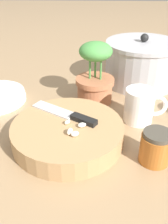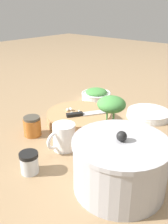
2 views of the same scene
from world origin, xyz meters
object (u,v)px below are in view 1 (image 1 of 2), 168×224
cutting_board (68,133)px  coffee_mug (140,106)px  chef_knife (68,114)px  stock_pot (141,63)px  honey_jar (156,147)px  potted_herb (95,77)px  garlic_cloves (74,129)px

cutting_board → coffee_mug: coffee_mug is taller
chef_knife → coffee_mug: (0.19, 0.06, -0.01)m
coffee_mug → stock_pot: stock_pot is taller
chef_knife → stock_pot: bearing=-4.3°
chef_knife → stock_pot: stock_pot is taller
honey_jar → potted_herb: potted_herb is taller
garlic_cloves → honey_jar: honey_jar is taller
honey_jar → chef_knife: bearing=153.2°
stock_pot → chef_knife: bearing=-126.0°
garlic_cloves → honey_jar: (0.18, -0.04, -0.02)m
chef_knife → garlic_cloves: garlic_cloves is taller
garlic_cloves → coffee_mug: (0.17, 0.13, -0.01)m
cutting_board → chef_knife: chef_knife is taller
garlic_cloves → honey_jar: bearing=-11.6°
honey_jar → potted_herb: 0.31m
stock_pot → honey_jar: bearing=-94.4°
coffee_mug → stock_pot: 0.27m
honey_jar → stock_pot: size_ratio=0.30×
cutting_board → chef_knife: 0.05m
chef_knife → honey_jar: (0.20, -0.10, -0.02)m
garlic_cloves → stock_pot: stock_pot is taller
potted_herb → chef_knife: bearing=-111.6°
honey_jar → garlic_cloves: bearing=168.4°
honey_jar → stock_pot: bearing=85.6°
coffee_mug → garlic_cloves: bearing=-143.5°
garlic_cloves → coffee_mug: coffee_mug is taller
cutting_board → potted_herb: size_ratio=1.44×
cutting_board → honey_jar: bearing=-17.7°
chef_knife → potted_herb: 0.19m
chef_knife → coffee_mug: bearing=-40.4°
cutting_board → garlic_cloves: (0.02, -0.03, 0.03)m
cutting_board → potted_herb: 0.23m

